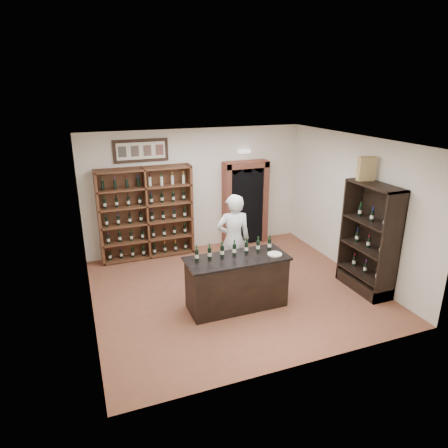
{
  "coord_description": "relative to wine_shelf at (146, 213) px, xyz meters",
  "views": [
    {
      "loc": [
        -2.79,
        -6.7,
        3.96
      ],
      "look_at": [
        -0.11,
        0.3,
        1.34
      ],
      "focal_mm": 32.0,
      "sensor_mm": 36.0,
      "label": 1
    }
  ],
  "objects": [
    {
      "name": "wall_left",
      "position": [
        -1.45,
        -2.33,
        0.4
      ],
      "size": [
        0.04,
        5.0,
        3.0
      ],
      "primitive_type": "cube",
      "color": "silver",
      "rests_on": "ground"
    },
    {
      "name": "tasting_counter",
      "position": [
        1.1,
        -2.93,
        -0.61
      ],
      "size": [
        1.88,
        0.78,
        1.0
      ],
      "color": "black",
      "rests_on": "ground"
    },
    {
      "name": "ceiling",
      "position": [
        1.3,
        -2.33,
        1.9
      ],
      "size": [
        5.5,
        5.5,
        0.0
      ],
      "primitive_type": "plane",
      "rotation": [
        3.14,
        0.0,
        0.0
      ],
      "color": "white",
      "rests_on": "wall_back"
    },
    {
      "name": "wall_right",
      "position": [
        4.05,
        -2.33,
        0.4
      ],
      "size": [
        0.04,
        5.0,
        3.0
      ],
      "primitive_type": "cube",
      "color": "silver",
      "rests_on": "ground"
    },
    {
      "name": "plate",
      "position": [
        1.8,
        -3.06,
        -0.09
      ],
      "size": [
        0.27,
        0.27,
        0.02
      ],
      "primitive_type": "cylinder",
      "color": "beige",
      "rests_on": "tasting_counter"
    },
    {
      "name": "wine_crate",
      "position": [
        3.8,
        -2.91,
        1.33
      ],
      "size": [
        0.35,
        0.21,
        0.47
      ],
      "primitive_type": "cube",
      "rotation": [
        0.0,
        0.0,
        -0.22
      ],
      "color": "tan",
      "rests_on": "side_cabinet"
    },
    {
      "name": "counter_bottle_5",
      "position": [
        1.58,
        -2.8,
        0.01
      ],
      "size": [
        0.07,
        0.07,
        0.3
      ],
      "color": "black",
      "rests_on": "tasting_counter"
    },
    {
      "name": "wine_shelf",
      "position": [
        0.0,
        0.0,
        0.0
      ],
      "size": [
        2.2,
        0.38,
        2.2
      ],
      "color": "#55321D",
      "rests_on": "ground"
    },
    {
      "name": "counter_bottle_6",
      "position": [
        1.82,
        -2.8,
        0.01
      ],
      "size": [
        0.07,
        0.07,
        0.3
      ],
      "color": "black",
      "rests_on": "tasting_counter"
    },
    {
      "name": "shopkeeper",
      "position": [
        1.4,
        -2.03,
        -0.13
      ],
      "size": [
        0.77,
        0.56,
        1.93
      ],
      "primitive_type": "imported",
      "rotation": [
        0.0,
        0.0,
        2.99
      ],
      "color": "silver",
      "rests_on": "ground"
    },
    {
      "name": "counter_bottle_1",
      "position": [
        0.62,
        -2.8,
        0.01
      ],
      "size": [
        0.07,
        0.07,
        0.3
      ],
      "color": "black",
      "rests_on": "tasting_counter"
    },
    {
      "name": "arched_doorway",
      "position": [
        2.55,
        -0.0,
        0.04
      ],
      "size": [
        1.17,
        0.35,
        2.17
      ],
      "color": "black",
      "rests_on": "ground"
    },
    {
      "name": "side_cabinet",
      "position": [
        3.82,
        -3.23,
        -0.35
      ],
      "size": [
        0.48,
        1.2,
        2.2
      ],
      "color": "black",
      "rests_on": "ground"
    },
    {
      "name": "wall_back",
      "position": [
        1.3,
        0.17,
        0.4
      ],
      "size": [
        5.5,
        0.04,
        3.0
      ],
      "primitive_type": "cube",
      "color": "silver",
      "rests_on": "ground"
    },
    {
      "name": "counter_bottle_3",
      "position": [
        1.1,
        -2.8,
        0.01
      ],
      "size": [
        0.07,
        0.07,
        0.3
      ],
      "color": "black",
      "rests_on": "tasting_counter"
    },
    {
      "name": "emergency_light",
      "position": [
        2.55,
        0.09,
        1.3
      ],
      "size": [
        0.3,
        0.1,
        0.1
      ],
      "primitive_type": "cube",
      "color": "white",
      "rests_on": "wall_back"
    },
    {
      "name": "framed_picture",
      "position": [
        0.0,
        0.14,
        1.45
      ],
      "size": [
        1.25,
        0.04,
        0.52
      ],
      "primitive_type": "cube",
      "color": "black",
      "rests_on": "wall_back"
    },
    {
      "name": "counter_bottle_2",
      "position": [
        0.86,
        -2.8,
        0.01
      ],
      "size": [
        0.07,
        0.07,
        0.3
      ],
      "color": "black",
      "rests_on": "tasting_counter"
    },
    {
      "name": "floor",
      "position": [
        1.3,
        -2.33,
        -1.1
      ],
      "size": [
        5.5,
        5.5,
        0.0
      ],
      "primitive_type": "plane",
      "color": "brown",
      "rests_on": "ground"
    },
    {
      "name": "counter_bottle_4",
      "position": [
        1.34,
        -2.8,
        0.01
      ],
      "size": [
        0.07,
        0.07,
        0.3
      ],
      "color": "black",
      "rests_on": "tasting_counter"
    },
    {
      "name": "counter_bottle_0",
      "position": [
        0.38,
        -2.8,
        0.01
      ],
      "size": [
        0.07,
        0.07,
        0.3
      ],
      "color": "black",
      "rests_on": "tasting_counter"
    }
  ]
}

